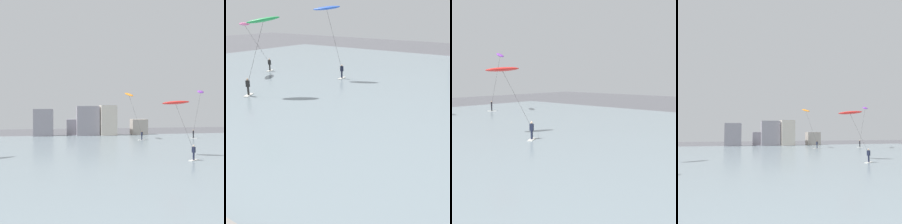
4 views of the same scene
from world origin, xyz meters
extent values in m
cube|color=gray|center=(0.00, 30.22, 0.05)|extent=(84.00, 52.00, 0.10)
cube|color=gray|center=(-4.80, 56.62, 2.88)|extent=(4.04, 3.19, 5.76)
cube|color=gray|center=(2.05, 58.74, 1.75)|extent=(3.96, 2.79, 3.51)
cube|color=gray|center=(4.60, 56.26, 3.20)|extent=(4.83, 3.18, 6.39)
cube|color=beige|center=(8.95, 55.92, 3.29)|extent=(3.48, 3.98, 6.58)
cube|color=#A89E93|center=(16.09, 56.30, 1.75)|extent=(3.49, 2.84, 3.50)
cube|color=silver|center=(13.15, 44.22, 0.13)|extent=(1.46, 0.69, 0.06)
cylinder|color=#191E33|center=(13.15, 44.22, 0.55)|extent=(0.20, 0.20, 0.78)
cube|color=#191E33|center=(13.15, 44.22, 1.24)|extent=(0.28, 0.37, 0.60)
sphere|color=#9E7051|center=(13.15, 44.22, 1.65)|extent=(0.20, 0.20, 0.20)
cylinder|color=#333333|center=(12.30, 45.49, 4.74)|extent=(1.75, 2.59, 7.12)
ellipsoid|color=orange|center=(11.44, 46.77, 8.45)|extent=(1.56, 3.63, 1.18)
cube|color=silver|center=(12.64, 23.40, 0.13)|extent=(1.42, 1.11, 0.06)
cylinder|color=#191E33|center=(12.64, 23.40, 0.55)|extent=(0.20, 0.20, 0.78)
cube|color=#191E33|center=(12.64, 23.40, 1.24)|extent=(0.37, 0.40, 0.60)
sphere|color=beige|center=(12.64, 23.40, 1.65)|extent=(0.20, 0.20, 0.20)
cylinder|color=#333333|center=(12.31, 24.99, 3.70)|extent=(0.70, 3.20, 5.03)
ellipsoid|color=red|center=(11.97, 26.57, 6.36)|extent=(3.30, 2.14, 0.65)
cube|color=silver|center=(23.78, 45.39, 0.13)|extent=(1.40, 1.16, 0.06)
cylinder|color=black|center=(23.78, 45.39, 0.55)|extent=(0.20, 0.20, 0.78)
cube|color=black|center=(23.78, 45.39, 1.24)|extent=(0.38, 0.40, 0.60)
sphere|color=tan|center=(23.78, 45.39, 1.65)|extent=(0.20, 0.20, 0.20)
cylinder|color=#333333|center=(24.01, 44.42, 4.98)|extent=(0.47, 1.97, 7.58)
ellipsoid|color=purple|center=(24.23, 43.45, 8.92)|extent=(2.90, 3.66, 1.22)
camera|label=1|loc=(-1.41, -4.18, 5.41)|focal=44.71mm
camera|label=2|loc=(11.18, -1.56, 7.92)|focal=51.91mm
camera|label=3|loc=(-6.18, 2.32, 5.79)|focal=51.51mm
camera|label=4|loc=(-2.06, -0.99, 3.97)|focal=35.38mm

